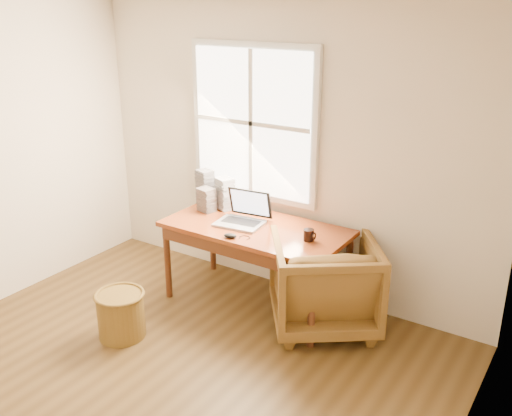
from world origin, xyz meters
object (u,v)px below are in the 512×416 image
at_px(desk, 256,228).
at_px(wicker_stool, 121,315).
at_px(laptop, 239,207).
at_px(coffee_mug, 309,235).
at_px(cd_stack_a, 225,193).
at_px(armchair, 324,283).

xyz_separation_m(desk, wicker_stool, (-0.63, -1.05, -0.54)).
bearing_deg(laptop, coffee_mug, -4.75).
distance_m(laptop, coffee_mug, 0.68).
bearing_deg(cd_stack_a, armchair, -10.36).
bearing_deg(coffee_mug, desk, 179.46).
height_order(wicker_stool, coffee_mug, coffee_mug).
bearing_deg(wicker_stool, cd_stack_a, 83.36).
height_order(wicker_stool, cd_stack_a, cd_stack_a).
xyz_separation_m(desk, laptop, (-0.14, -0.05, 0.19)).
bearing_deg(cd_stack_a, coffee_mug, -13.14).
height_order(armchair, coffee_mug, coffee_mug).
height_order(armchair, cd_stack_a, cd_stack_a).
bearing_deg(desk, armchair, 0.00).
xyz_separation_m(desk, cd_stack_a, (-0.48, 0.21, 0.17)).
bearing_deg(coffee_mug, cd_stack_a, 168.96).
bearing_deg(coffee_mug, laptop, -175.34).
height_order(desk, laptop, laptop).
distance_m(desk, armchair, 0.75).
relative_size(armchair, laptop, 1.84).
bearing_deg(desk, wicker_stool, -120.81).
xyz_separation_m(armchair, coffee_mug, (-0.15, -0.02, 0.41)).
relative_size(wicker_stool, laptop, 0.81).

